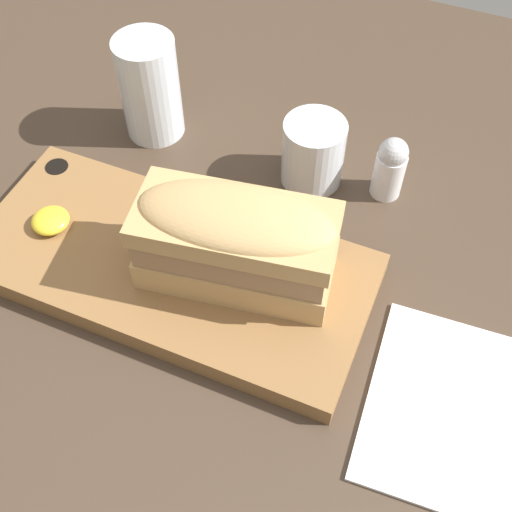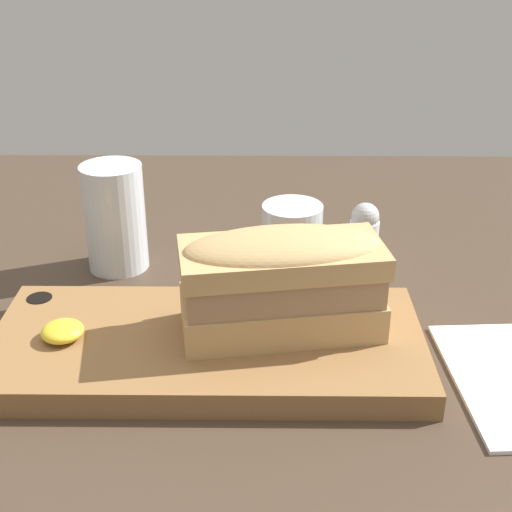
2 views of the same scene
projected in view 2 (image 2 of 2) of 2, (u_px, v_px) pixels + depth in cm
name	position (u px, v px, depth cm)	size (l,w,h in cm)	color
dining_table	(174.00, 347.00, 69.98)	(187.46, 111.01, 2.00)	#423326
serving_board	(207.00, 346.00, 66.09)	(39.80, 18.03, 2.59)	olive
sandwich	(282.00, 278.00, 64.09)	(19.21, 10.90, 9.83)	tan
mustard_dollop	(62.00, 331.00, 64.57)	(3.86, 3.86, 1.54)	yellow
water_glass	(116.00, 224.00, 80.88)	(6.91, 6.91, 12.33)	silver
wine_glass	(292.00, 240.00, 81.19)	(6.87, 6.87, 7.83)	silver
salt_shaker	(364.00, 234.00, 82.03)	(3.37, 3.37, 7.64)	white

